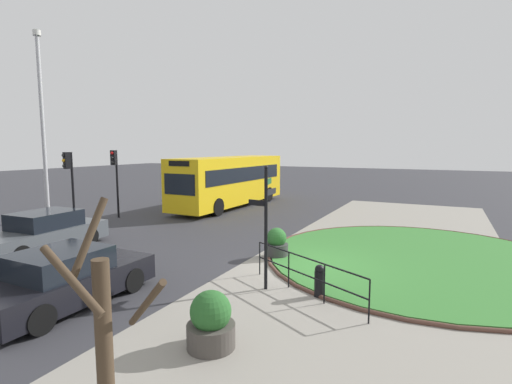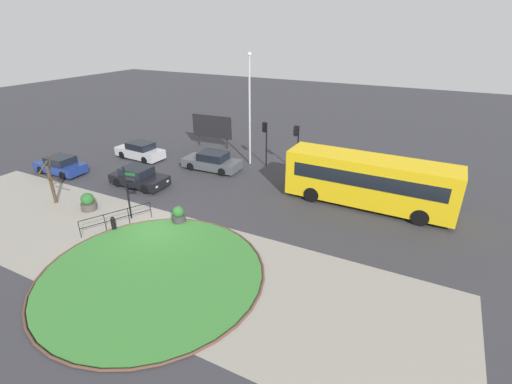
# 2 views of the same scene
# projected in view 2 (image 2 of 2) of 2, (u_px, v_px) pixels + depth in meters

# --- Properties ---
(ground) EXTENTS (120.00, 120.00, 0.00)m
(ground) POSITION_uv_depth(u_px,v_px,m) (157.00, 230.00, 20.38)
(ground) COLOR #333338
(sidewalk_paving) EXTENTS (32.00, 7.99, 0.02)m
(sidewalk_paving) POSITION_uv_depth(u_px,v_px,m) (131.00, 248.00, 18.76)
(sidewalk_paving) COLOR gray
(sidewalk_paving) RESTS_ON ground
(grass_island) EXTENTS (10.12, 10.12, 0.10)m
(grass_island) POSITION_uv_depth(u_px,v_px,m) (152.00, 274.00, 16.71)
(grass_island) COLOR #387A33
(grass_island) RESTS_ON ground
(grass_kerb_ring) EXTENTS (10.43, 10.43, 0.11)m
(grass_kerb_ring) POSITION_uv_depth(u_px,v_px,m) (152.00, 274.00, 16.71)
(grass_kerb_ring) COLOR brown
(grass_kerb_ring) RESTS_ON ground
(signpost_directional) EXTENTS (0.77, 0.59, 3.33)m
(signpost_directional) POSITION_uv_depth(u_px,v_px,m) (128.00, 189.00, 20.76)
(signpost_directional) COLOR black
(signpost_directional) RESTS_ON ground
(bollard_foreground) EXTENTS (0.26, 0.26, 0.85)m
(bollard_foreground) POSITION_uv_depth(u_px,v_px,m) (113.00, 223.00, 20.17)
(bollard_foreground) COLOR black
(bollard_foreground) RESTS_ON ground
(railing_grass_edge) EXTENTS (1.87, 3.54, 1.02)m
(railing_grass_edge) POSITION_uv_depth(u_px,v_px,m) (117.00, 217.00, 20.39)
(railing_grass_edge) COLOR black
(railing_grass_edge) RESTS_ON ground
(bus_yellow) EXTENTS (10.28, 2.65, 3.18)m
(bus_yellow) POSITION_uv_depth(u_px,v_px,m) (369.00, 181.00, 22.46)
(bus_yellow) COLOR yellow
(bus_yellow) RESTS_ON ground
(car_near_lane) EXTENTS (4.66, 2.10, 1.44)m
(car_near_lane) POSITION_uv_depth(u_px,v_px,m) (212.00, 161.00, 28.62)
(car_near_lane) COLOR #474C51
(car_near_lane) RESTS_ON ground
(car_far_lane) EXTENTS (4.45, 1.98, 1.46)m
(car_far_lane) POSITION_uv_depth(u_px,v_px,m) (140.00, 151.00, 30.94)
(car_far_lane) COLOR #B7B7BC
(car_far_lane) RESTS_ON ground
(car_trailing) EXTENTS (4.17, 1.93, 1.37)m
(car_trailing) POSITION_uv_depth(u_px,v_px,m) (139.00, 177.00, 25.73)
(car_trailing) COLOR black
(car_trailing) RESTS_ON ground
(car_oncoming) EXTENTS (4.06, 1.88, 1.37)m
(car_oncoming) POSITION_uv_depth(u_px,v_px,m) (60.00, 165.00, 27.89)
(car_oncoming) COLOR navy
(car_oncoming) RESTS_ON ground
(traffic_light_near) EXTENTS (0.48, 0.31, 3.64)m
(traffic_light_near) POSITION_uv_depth(u_px,v_px,m) (296.00, 138.00, 27.41)
(traffic_light_near) COLOR black
(traffic_light_near) RESTS_ON ground
(traffic_light_far) EXTENTS (0.49, 0.30, 3.57)m
(traffic_light_far) POSITION_uv_depth(u_px,v_px,m) (265.00, 134.00, 28.63)
(traffic_light_far) COLOR black
(traffic_light_far) RESTS_ON ground
(lamppost_tall) EXTENTS (0.32, 0.32, 8.70)m
(lamppost_tall) POSITION_uv_depth(u_px,v_px,m) (250.00, 107.00, 28.17)
(lamppost_tall) COLOR #B7B7BC
(lamppost_tall) RESTS_ON ground
(billboard_left) EXTENTS (4.07, 0.42, 2.99)m
(billboard_left) POSITION_uv_depth(u_px,v_px,m) (212.00, 127.00, 33.42)
(billboard_left) COLOR black
(billboard_left) RESTS_ON ground
(planter_near_signpost) EXTENTS (0.92, 0.92, 1.12)m
(planter_near_signpost) POSITION_uv_depth(u_px,v_px,m) (88.00, 202.00, 22.39)
(planter_near_signpost) COLOR #47423D
(planter_near_signpost) RESTS_ON ground
(planter_kerbside) EXTENTS (0.80, 0.80, 1.05)m
(planter_kerbside) POSITION_uv_depth(u_px,v_px,m) (179.00, 215.00, 20.94)
(planter_kerbside) COLOR #383838
(planter_kerbside) RESTS_ON ground
(street_tree_bare) EXTENTS (1.22, 1.15, 3.20)m
(street_tree_bare) POSITION_uv_depth(u_px,v_px,m) (51.00, 182.00, 22.86)
(street_tree_bare) COLOR #423323
(street_tree_bare) RESTS_ON ground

